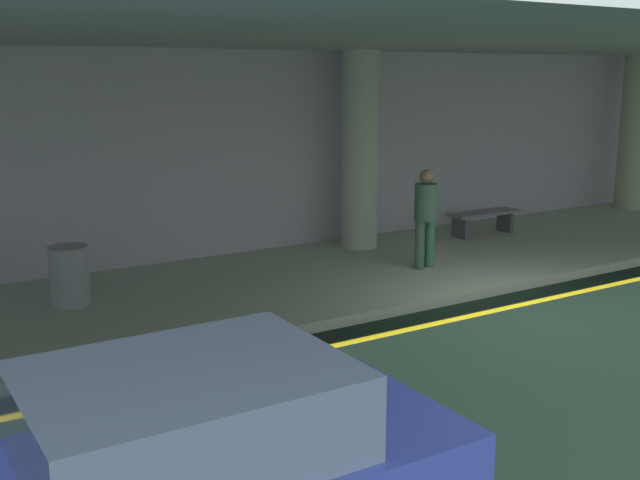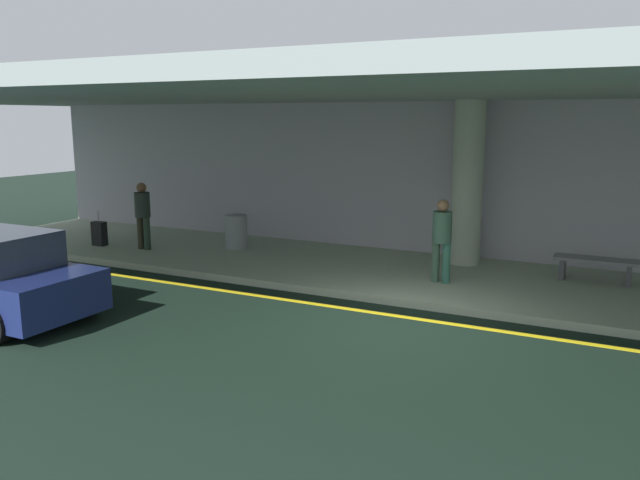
{
  "view_description": "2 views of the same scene",
  "coord_description": "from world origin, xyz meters",
  "px_view_note": "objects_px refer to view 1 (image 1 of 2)",
  "views": [
    {
      "loc": [
        -8.16,
        -7.27,
        3.4
      ],
      "look_at": [
        -1.99,
        2.65,
        0.84
      ],
      "focal_mm": 43.03,
      "sensor_mm": 36.0,
      "label": 1
    },
    {
      "loc": [
        3.47,
        -9.68,
        3.4
      ],
      "look_at": [
        -2.6,
        2.29,
        0.83
      ],
      "focal_mm": 35.76,
      "sensor_mm": 36.0,
      "label": 2
    }
  ],
  "objects_px": {
    "support_column_left_mid": "(634,133)",
    "traveler_with_luggage": "(425,212)",
    "trash_bin_steel": "(69,275)",
    "support_column_far_left": "(360,151)",
    "bench_metal": "(484,218)"
  },
  "relations": [
    {
      "from": "trash_bin_steel",
      "to": "bench_metal",
      "type": "bearing_deg",
      "value": 3.0
    },
    {
      "from": "support_column_far_left",
      "to": "support_column_left_mid",
      "type": "relative_size",
      "value": 1.0
    },
    {
      "from": "support_column_far_left",
      "to": "trash_bin_steel",
      "type": "height_order",
      "value": "support_column_far_left"
    },
    {
      "from": "traveler_with_luggage",
      "to": "trash_bin_steel",
      "type": "distance_m",
      "value": 5.76
    },
    {
      "from": "support_column_far_left",
      "to": "bench_metal",
      "type": "relative_size",
      "value": 2.28
    },
    {
      "from": "support_column_left_mid",
      "to": "trash_bin_steel",
      "type": "distance_m",
      "value": 13.73
    },
    {
      "from": "support_column_far_left",
      "to": "support_column_left_mid",
      "type": "height_order",
      "value": "same"
    },
    {
      "from": "support_column_far_left",
      "to": "trash_bin_steel",
      "type": "xyz_separation_m",
      "value": [
        -5.63,
        -0.89,
        -1.4
      ]
    },
    {
      "from": "support_column_far_left",
      "to": "bench_metal",
      "type": "xyz_separation_m",
      "value": [
        2.77,
        -0.45,
        -1.47
      ]
    },
    {
      "from": "support_column_far_left",
      "to": "support_column_left_mid",
      "type": "distance_m",
      "value": 8.0
    },
    {
      "from": "traveler_with_luggage",
      "to": "trash_bin_steel",
      "type": "height_order",
      "value": "traveler_with_luggage"
    },
    {
      "from": "support_column_left_mid",
      "to": "traveler_with_luggage",
      "type": "distance_m",
      "value": 8.27
    },
    {
      "from": "bench_metal",
      "to": "support_column_far_left",
      "type": "bearing_deg",
      "value": 170.77
    },
    {
      "from": "support_column_far_left",
      "to": "trash_bin_steel",
      "type": "bearing_deg",
      "value": -171.01
    },
    {
      "from": "support_column_left_mid",
      "to": "traveler_with_luggage",
      "type": "relative_size",
      "value": 2.17
    }
  ]
}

